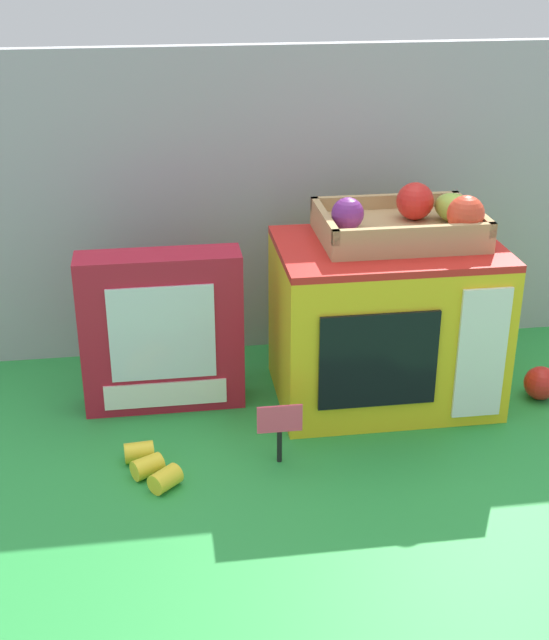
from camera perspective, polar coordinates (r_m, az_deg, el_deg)
The scene contains 8 objects.
ground_plane at distance 1.55m, azimuth 0.27°, elevation -5.09°, with size 1.70×1.70×0.00m, color green.
display_back_panel at distance 1.64m, azimuth -0.90°, elevation 7.64°, with size 1.61×0.03×0.58m, color #A0A3A8.
toy_microwave at distance 1.50m, azimuth 7.28°, elevation -0.16°, with size 0.37×0.26×0.28m.
food_groups_crate at distance 1.47m, azimuth 8.70°, elevation 6.36°, with size 0.27×0.19×0.09m.
cookie_set_box at distance 1.48m, azimuth -7.39°, elevation -0.77°, with size 0.27×0.08×0.28m.
price_sign at distance 1.34m, azimuth 0.34°, elevation -6.89°, with size 0.07×0.01×0.10m.
loose_toy_banana at distance 1.35m, azimuth -8.14°, elevation -9.44°, with size 0.09×0.12×0.03m.
loose_toy_apple at distance 1.60m, azimuth 17.07°, elevation -3.98°, with size 0.06×0.06×0.06m, color red.
Camera 1 is at (-0.20, -1.33, 0.76)m, focal length 48.80 mm.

